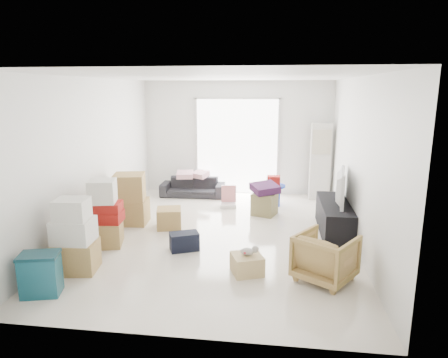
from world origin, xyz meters
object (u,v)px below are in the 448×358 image
television (335,199)px  kids_table (273,184)px  sofa (193,184)px  ac_tower (320,162)px  wood_crate (247,264)px  tv_console (334,218)px  storage_bins (41,274)px  armchair (326,255)px  ottoman (264,204)px

television → kids_table: television is taller
kids_table → television: bearing=-55.8°
sofa → ac_tower: bearing=1.4°
wood_crate → sofa: bearing=112.0°
sofa → wood_crate: (1.59, -3.93, -0.16)m
ac_tower → tv_console: ac_tower is taller
sofa → storage_bins: (-0.90, -4.85, -0.02)m
wood_crate → armchair: bearing=-3.7°
television → armchair: (-0.37, -1.89, -0.26)m
storage_bins → kids_table: kids_table is taller
tv_console → storage_bins: (-3.90, -2.74, -0.00)m
ac_tower → television: (0.05, -2.26, -0.26)m
storage_bins → tv_console: bearing=35.1°
ac_tower → tv_console: (0.05, -2.26, -0.60)m
ac_tower → tv_console: 2.34m
wood_crate → television: bearing=52.2°
storage_bins → wood_crate: bearing=20.4°
ottoman → kids_table: kids_table is taller
sofa → kids_table: (1.91, -0.50, 0.17)m
sofa → ottoman: size_ratio=3.38×
television → storage_bins: size_ratio=1.90×
armchair → wood_crate: size_ratio=1.79×
ac_tower → kids_table: size_ratio=2.69×
kids_table → wood_crate: kids_table is taller
sofa → ottoman: 2.13m
television → armchair: size_ratio=1.44×
tv_console → armchair: size_ratio=2.29×
armchair → tv_console: bearing=-67.0°
ac_tower → tv_console: size_ratio=1.07×
sofa → wood_crate: size_ratio=3.76×
armchair → storage_bins: armchair is taller
kids_table → ac_tower: bearing=31.9°
ac_tower → wood_crate: ac_tower is taller
ac_tower → television: ac_tower is taller
ac_tower → kids_table: (-1.04, -0.65, -0.41)m
storage_bins → wood_crate: 2.66m
tv_console → armchair: (-0.37, -1.89, 0.08)m
ac_tower → armchair: bearing=-94.4°
tv_console → storage_bins: tv_console is taller
tv_console → wood_crate: bearing=-127.8°
television → kids_table: bearing=42.3°
ottoman → kids_table: bearing=77.1°
storage_bins → ottoman: bearing=53.9°
sofa → television: bearing=-36.5°
ottoman → kids_table: 0.79m
ottoman → armchair: bearing=-72.1°
ottoman → wood_crate: bearing=-93.3°
tv_console → television: television is taller
storage_bins → armchair: bearing=13.6°
television → ottoman: bearing=63.1°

